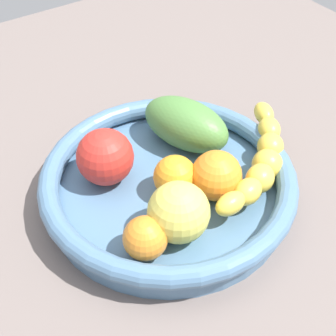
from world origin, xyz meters
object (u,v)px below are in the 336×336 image
(fruit_bowl, at_px, (168,183))
(apple_yellow, at_px, (179,212))
(orange_front, at_px, (173,178))
(orange_mid_left, at_px, (216,176))
(orange_mid_right, at_px, (145,238))
(mango_green, at_px, (186,124))
(tomato_red, at_px, (105,157))
(banana_draped_left, at_px, (261,160))

(fruit_bowl, xyz_separation_m, apple_yellow, (-0.07, 0.03, 0.03))
(orange_front, bearing_deg, orange_mid_left, -125.20)
(orange_mid_right, bearing_deg, mango_green, -49.00)
(orange_mid_left, distance_m, orange_mid_right, 0.12)
(orange_front, distance_m, mango_green, 0.10)
(fruit_bowl, xyz_separation_m, orange_mid_right, (-0.07, 0.08, 0.02))
(orange_mid_left, relative_size, tomato_red, 0.86)
(banana_draped_left, bearing_deg, fruit_bowl, 65.12)
(orange_front, height_order, orange_mid_left, orange_mid_left)
(fruit_bowl, height_order, orange_front, orange_front)
(orange_mid_left, height_order, apple_yellow, apple_yellow)
(orange_front, bearing_deg, apple_yellow, 150.46)
(fruit_bowl, relative_size, orange_front, 6.00)
(apple_yellow, bearing_deg, fruit_bowl, -25.96)
(banana_draped_left, height_order, orange_mid_right, orange_mid_right)
(banana_draped_left, bearing_deg, orange_mid_left, 85.89)
(orange_front, relative_size, mango_green, 0.42)
(fruit_bowl, relative_size, mango_green, 2.53)
(tomato_red, bearing_deg, orange_mid_right, 169.70)
(tomato_red, distance_m, mango_green, 0.13)
(banana_draped_left, bearing_deg, mango_green, 21.68)
(banana_draped_left, xyz_separation_m, apple_yellow, (-0.02, 0.14, 0.01))
(fruit_bowl, distance_m, mango_green, 0.09)
(orange_front, height_order, mango_green, mango_green)
(orange_front, xyz_separation_m, orange_mid_right, (-0.06, 0.08, -0.00))
(banana_draped_left, distance_m, apple_yellow, 0.15)
(orange_mid_left, bearing_deg, banana_draped_left, -94.11)
(banana_draped_left, relative_size, apple_yellow, 2.68)
(orange_mid_left, distance_m, mango_green, 0.11)
(banana_draped_left, height_order, apple_yellow, apple_yellow)
(orange_mid_left, xyz_separation_m, mango_green, (0.10, -0.03, 0.00))
(orange_mid_left, bearing_deg, apple_yellow, 108.83)
(banana_draped_left, distance_m, mango_green, 0.11)
(orange_mid_right, bearing_deg, orange_mid_left, -77.02)
(orange_front, height_order, tomato_red, tomato_red)
(fruit_bowl, relative_size, banana_draped_left, 1.70)
(tomato_red, height_order, mango_green, tomato_red)
(apple_yellow, xyz_separation_m, tomato_red, (0.13, 0.02, 0.00))
(banana_draped_left, distance_m, orange_mid_left, 0.07)
(mango_green, bearing_deg, orange_mid_right, 131.00)
(fruit_bowl, height_order, orange_mid_right, orange_mid_right)
(orange_mid_left, bearing_deg, orange_mid_right, 102.98)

